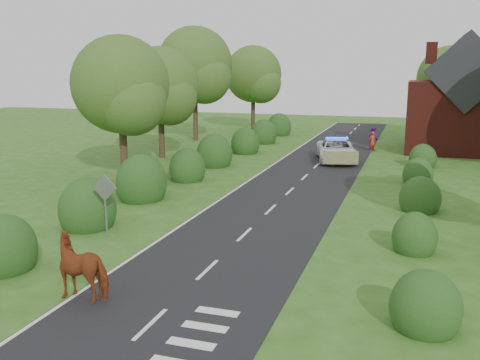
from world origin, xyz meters
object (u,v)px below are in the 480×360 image
(police_van, at_px, (337,150))
(pedestrian_purple, at_px, (373,139))
(pedestrian_red, at_px, (372,141))
(road_sign, at_px, (105,196))
(cow, at_px, (85,271))

(police_van, bearing_deg, pedestrian_purple, 58.40)
(pedestrian_purple, bearing_deg, police_van, 114.83)
(pedestrian_red, relative_size, pedestrian_purple, 0.88)
(road_sign, xyz_separation_m, cow, (2.41, -4.97, -0.88))
(cow, relative_size, pedestrian_red, 1.37)
(road_sign, bearing_deg, police_van, 73.68)
(road_sign, relative_size, police_van, 0.42)
(pedestrian_purple, bearing_deg, pedestrian_red, 134.72)
(cow, bearing_deg, pedestrian_red, 169.51)
(road_sign, xyz_separation_m, police_van, (5.99, 20.45, -0.87))
(road_sign, height_order, pedestrian_red, road_sign)
(police_van, height_order, pedestrian_red, police_van)
(pedestrian_purple, bearing_deg, cow, 122.72)
(road_sign, bearing_deg, cow, -64.16)
(road_sign, distance_m, cow, 5.59)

